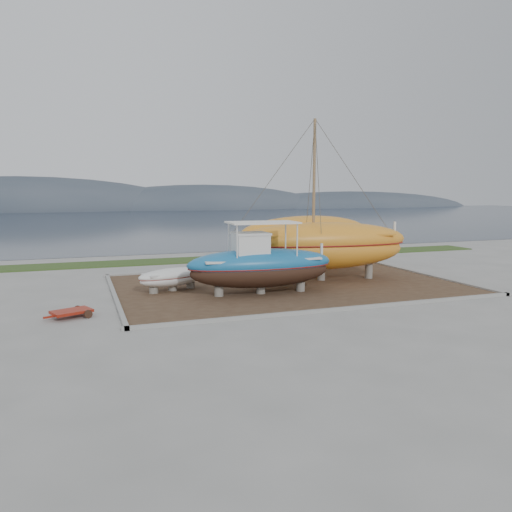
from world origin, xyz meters
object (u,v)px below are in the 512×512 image
object	(u,v)px
white_dinghy	(172,280)
orange_sailboat	(322,201)
blue_caique	(261,258)
orange_bare_hull	(307,242)
red_trailer	(72,314)

from	to	relation	value
white_dinghy	orange_sailboat	size ratio (longest dim) A/B	0.37
blue_caique	orange_bare_hull	distance (m)	9.50
white_dinghy	red_trailer	distance (m)	6.23
white_dinghy	red_trailer	bearing A→B (deg)	-160.60
blue_caique	white_dinghy	size ratio (longest dim) A/B	1.98
blue_caique	white_dinghy	distance (m)	4.74
blue_caique	red_trailer	distance (m)	9.14
orange_bare_hull	blue_caique	bearing A→B (deg)	-141.01
red_trailer	orange_bare_hull	bearing A→B (deg)	8.92
orange_sailboat	blue_caique	bearing A→B (deg)	-144.97
orange_sailboat	white_dinghy	bearing A→B (deg)	-171.49
blue_caique	white_dinghy	xyz separation A→B (m)	(-3.99, 2.24, -1.22)
white_dinghy	red_trailer	world-z (taller)	white_dinghy
blue_caique	red_trailer	world-z (taller)	blue_caique
white_dinghy	orange_bare_hull	world-z (taller)	orange_bare_hull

